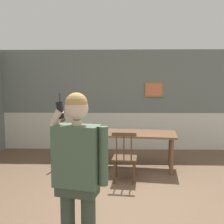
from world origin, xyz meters
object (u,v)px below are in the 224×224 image
Objects in this scene: chair_near_window at (125,157)px; dining_table at (129,136)px; chair_by_doorway at (68,144)px; person_figure at (78,168)px.

dining_table is at bearing 88.18° from chair_near_window.
dining_table is 0.84m from chair_near_window.
chair_near_window is 0.94× the size of chair_by_doorway.
dining_table is 3.20m from person_figure.
dining_table is 1.38m from chair_by_doorway.
person_figure is at bearing -96.01° from chair_near_window.
chair_near_window is 1.59m from chair_by_doorway.
chair_near_window is at bearing -88.39° from person_figure.
chair_by_doorway reaches higher than chair_near_window.
chair_by_doorway is (-1.24, 1.00, 0.02)m from chair_near_window.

